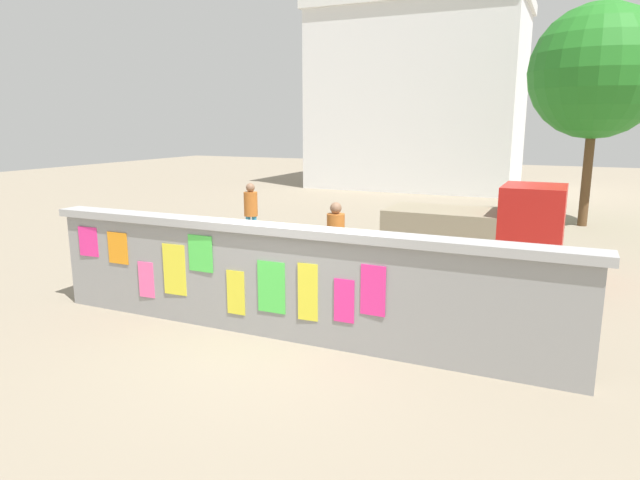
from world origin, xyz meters
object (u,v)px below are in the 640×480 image
bicycle_far (411,298)px  person_bystander (251,209)px  motorcycle (229,251)px  bicycle_near (261,278)px  tree_roadside (597,72)px  person_walking (336,235)px  auto_rickshaw_truck (481,228)px

bicycle_far → person_bystander: (-5.08, 3.51, 0.62)m
motorcycle → bicycle_near: bearing=-39.3°
motorcycle → tree_roadside: tree_roadside is taller
bicycle_near → person_walking: person_walking is taller
bicycle_near → person_bystander: 4.22m
person_walking → person_bystander: 3.94m
auto_rickshaw_truck → bicycle_far: bearing=-98.0°
tree_roadside → auto_rickshaw_truck: bearing=-107.3°
motorcycle → tree_roadside: size_ratio=0.29×
bicycle_near → bicycle_far: 2.76m
motorcycle → person_bystander: 2.47m
motorcycle → auto_rickshaw_truck: bearing=26.8°
bicycle_far → person_bystander: size_ratio=1.04×
motorcycle → tree_roadside: 12.03m
bicycle_far → tree_roadside: 11.38m
person_bystander → tree_roadside: 10.81m
bicycle_far → person_walking: (-1.83, 1.27, 0.62)m
bicycle_near → bicycle_far: size_ratio=1.00×
bicycle_far → auto_rickshaw_truck: bearing=82.0°
bicycle_near → person_walking: (0.93, 1.24, 0.62)m
motorcycle → bicycle_near: (1.48, -1.21, -0.10)m
auto_rickshaw_truck → bicycle_far: auto_rickshaw_truck is taller
auto_rickshaw_truck → tree_roadside: tree_roadside is taller
auto_rickshaw_truck → bicycle_near: size_ratio=2.15×
bicycle_far → person_bystander: person_bystander is taller
auto_rickshaw_truck → person_walking: (-2.35, -2.38, 0.09)m
tree_roadside → person_bystander: bearing=-138.5°
motorcycle → bicycle_far: size_ratio=1.12×
motorcycle → person_bystander: person_bystander is taller
bicycle_near → tree_roadside: tree_roadside is taller
motorcycle → bicycle_far: bearing=-16.3°
motorcycle → bicycle_far: bicycle_far is taller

